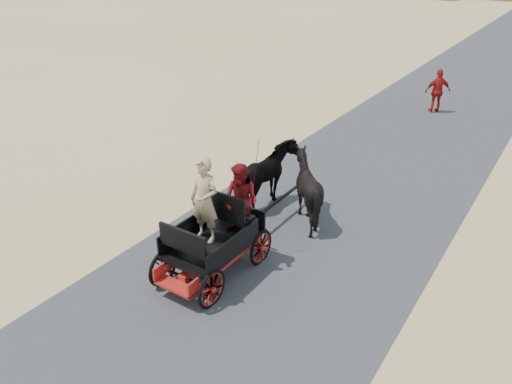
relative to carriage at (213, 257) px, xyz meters
The scene contains 8 objects.
ground 1.28m from the carriage, 45.00° to the right, with size 140.00×140.00×0.00m, color tan.
road 1.28m from the carriage, 45.00° to the right, with size 6.00×140.00×0.01m, color #38383A.
carriage is the anchor object (origin of this frame).
horse_left 3.09m from the carriage, 100.39° to the left, with size 0.91×2.01×1.70m, color black.
horse_right 3.09m from the carriage, 79.61° to the left, with size 1.37×1.54×1.70m, color black.
driver_man 1.28m from the carriage, 165.96° to the left, with size 0.66×0.43×1.80m, color tan.
passenger_woman 1.33m from the carriage, 63.43° to the left, with size 0.77×0.60×1.58m, color #660C0F.
pedestrian 13.51m from the carriage, 86.68° to the left, with size 1.01×0.42×1.73m, color #A11712.
Camera 1 is at (4.60, -5.81, 6.25)m, focal length 35.00 mm.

